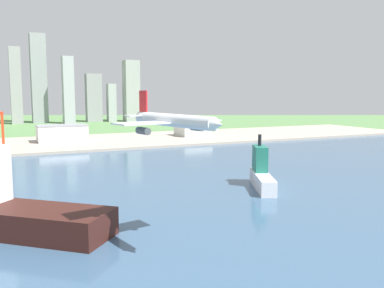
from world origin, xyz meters
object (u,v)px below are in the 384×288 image
Objects in this scene: warehouse_main at (62,133)px; ferry_boat at (261,173)px; airplane_landing at (173,121)px; warehouse_annex at (193,129)px.

ferry_boat is at bearing -74.59° from warehouse_main.
warehouse_main is at bearing 105.41° from ferry_boat.
airplane_landing is 0.94× the size of warehouse_main.
ferry_boat is 1.17× the size of warehouse_annex.
warehouse_main is at bearing 178.31° from warehouse_annex.
warehouse_main is (8.87, 322.43, -32.24)m from airplane_landing.
warehouse_annex is (156.82, 318.06, -32.69)m from airplane_landing.
warehouse_main is at bearing 88.42° from airplane_landing.
warehouse_annex is at bearing 73.07° from ferry_boat.
warehouse_annex is at bearing -1.69° from warehouse_main.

